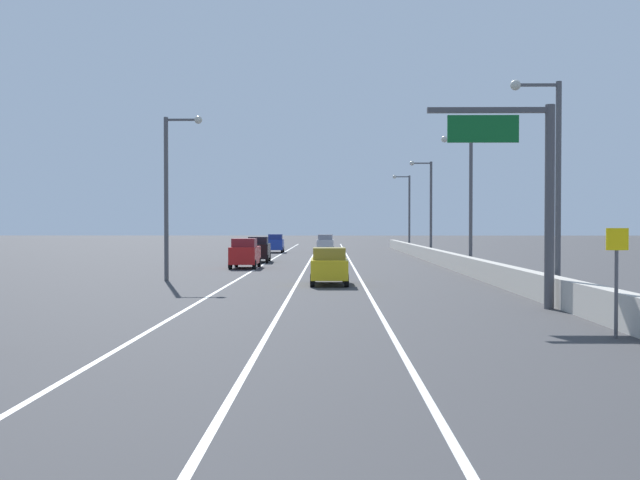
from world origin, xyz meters
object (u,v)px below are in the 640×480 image
overhead_sign_gantry (530,180)px  lamp_post_right_second (552,172)px  car_red_1 (245,253)px  car_blue_2 (276,243)px  lamp_post_left_mid (171,185)px  speed_advisory_sign (617,274)px  lamp_post_right_fifth (407,207)px  lamp_post_right_fourth (428,202)px  car_silver_0 (325,244)px  car_yellow_3 (329,266)px  lamp_post_right_third (467,193)px  car_black_4 (259,250)px

overhead_sign_gantry → lamp_post_right_second: lamp_post_right_second is taller
overhead_sign_gantry → car_red_1: overhead_sign_gantry is taller
car_red_1 → car_blue_2: (-0.06, 30.58, -0.03)m
lamp_post_left_mid → speed_advisory_sign: bearing=-51.3°
lamp_post_right_fifth → car_blue_2: bearing=-161.3°
lamp_post_right_fourth → car_silver_0: bearing=124.7°
overhead_sign_gantry → lamp_post_right_second: size_ratio=0.82×
speed_advisory_sign → lamp_post_left_mid: 26.77m
car_silver_0 → car_yellow_3: car_silver_0 is taller
lamp_post_right_fourth → car_silver_0: lamp_post_right_fourth is taller
car_yellow_3 → lamp_post_right_fourth: bearing=73.5°
overhead_sign_gantry → car_blue_2: overhead_sign_gantry is taller
lamp_post_right_third → car_black_4: size_ratio=2.03×
car_silver_0 → car_black_4: size_ratio=1.02×
lamp_post_right_fifth → car_black_4: lamp_post_right_fifth is taller
car_silver_0 → lamp_post_right_fourth: bearing=-55.3°
overhead_sign_gantry → car_red_1: (-13.44, 25.53, -3.66)m
speed_advisory_sign → car_silver_0: (-8.30, 63.34, -0.74)m
lamp_post_right_second → lamp_post_right_third: same height
lamp_post_right_second → lamp_post_right_fourth: same height
speed_advisory_sign → lamp_post_right_fifth: 68.54m
car_blue_2 → lamp_post_left_mid: bearing=-93.6°
overhead_sign_gantry → car_black_4: size_ratio=1.67×
overhead_sign_gantry → lamp_post_right_fifth: bearing=88.2°
lamp_post_right_fifth → lamp_post_left_mid: size_ratio=1.00×
lamp_post_right_second → lamp_post_right_third: bearing=89.9°
car_yellow_3 → overhead_sign_gantry: bearing=-56.1°
overhead_sign_gantry → car_yellow_3: 13.73m
car_red_1 → car_black_4: (0.13, 8.78, -0.00)m
lamp_post_right_fourth → car_red_1: bearing=-132.7°
lamp_post_right_third → car_silver_0: size_ratio=1.99×
lamp_post_right_third → car_silver_0: 34.96m
lamp_post_right_second → lamp_post_left_mid: 20.58m
lamp_post_right_third → lamp_post_left_mid: (-18.11, -9.35, 0.00)m
lamp_post_right_fourth → car_black_4: bearing=-152.7°
speed_advisory_sign → car_silver_0: size_ratio=0.65×
car_silver_0 → lamp_post_right_second: bearing=-79.4°
lamp_post_right_fourth → car_yellow_3: lamp_post_right_fourth is taller
speed_advisory_sign → lamp_post_right_fifth: bearing=88.8°
lamp_post_right_second → lamp_post_right_fourth: 38.37m
lamp_post_right_second → lamp_post_right_fifth: bearing=90.0°
speed_advisory_sign → car_blue_2: speed_advisory_sign is taller
car_blue_2 → car_yellow_3: 45.57m
lamp_post_right_third → car_blue_2: bearing=115.0°
lamp_post_right_fifth → car_black_4: bearing=-119.4°
lamp_post_right_third → car_black_4: bearing=143.4°
car_yellow_3 → car_black_4: 24.10m
lamp_post_right_third → car_silver_0: bearing=106.4°
lamp_post_right_third → car_blue_2: lamp_post_right_third is taller
car_black_4 → speed_advisory_sign: bearing=-71.6°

